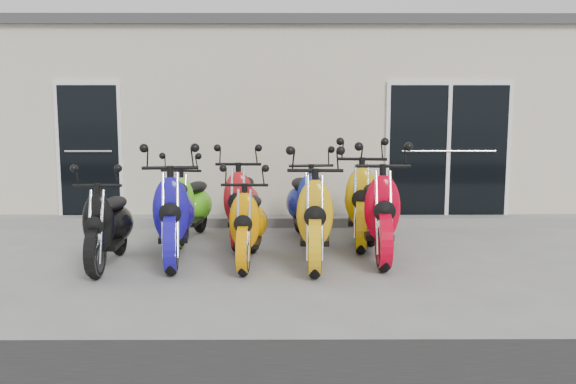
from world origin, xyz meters
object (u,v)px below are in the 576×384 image
at_px(scooter_back_yellow, 361,189).
at_px(scooter_front_orange_a, 248,213).
at_px(scooter_back_blue, 306,193).
at_px(scooter_back_red, 241,192).
at_px(scooter_front_black, 108,214).
at_px(scooter_front_orange_b, 315,204).
at_px(scooter_back_green, 190,196).
at_px(scooter_front_red, 378,199).
at_px(scooter_front_blue, 174,201).

bearing_deg(scooter_back_yellow, scooter_front_orange_a, -135.96).
distance_m(scooter_front_orange_a, scooter_back_yellow, 1.94).
bearing_deg(scooter_back_blue, scooter_back_red, 174.02).
relative_size(scooter_front_black, scooter_front_orange_b, 0.86).
height_order(scooter_front_black, scooter_front_orange_b, scooter_front_orange_b).
bearing_deg(scooter_back_green, scooter_front_black, -111.07).
xyz_separation_m(scooter_front_red, scooter_back_red, (-1.80, 0.96, -0.05)).
distance_m(scooter_front_orange_a, scooter_back_green, 1.61).
relative_size(scooter_front_orange_a, scooter_back_yellow, 0.84).
bearing_deg(scooter_back_green, scooter_front_orange_a, -48.18).
bearing_deg(scooter_front_red, scooter_front_blue, -175.41).
bearing_deg(scooter_front_orange_b, scooter_back_green, 145.10).
bearing_deg(scooter_front_blue, scooter_back_red, 48.52).
height_order(scooter_front_black, scooter_front_blue, scooter_front_blue).
xyz_separation_m(scooter_front_black, scooter_front_orange_b, (2.52, 0.12, 0.10)).
distance_m(scooter_front_orange_b, scooter_front_red, 0.86).
distance_m(scooter_back_blue, scooter_back_yellow, 0.78).
relative_size(scooter_front_blue, scooter_back_green, 1.16).
height_order(scooter_front_blue, scooter_back_red, scooter_front_blue).
relative_size(scooter_back_red, scooter_back_yellow, 0.94).
height_order(scooter_front_red, scooter_back_yellow, scooter_back_yellow).
bearing_deg(scooter_back_blue, scooter_front_blue, -153.80).
distance_m(scooter_front_red, scooter_back_yellow, 0.90).
distance_m(scooter_front_orange_b, scooter_back_red, 1.59).
height_order(scooter_front_blue, scooter_back_blue, scooter_front_blue).
height_order(scooter_front_black, scooter_back_blue, scooter_back_blue).
distance_m(scooter_front_blue, scooter_back_green, 1.19).
bearing_deg(scooter_front_black, scooter_front_red, 5.83).
relative_size(scooter_front_red, scooter_back_green, 1.16).
distance_m(scooter_front_orange_a, scooter_front_red, 1.66).
bearing_deg(scooter_back_blue, scooter_front_black, -157.72).
xyz_separation_m(scooter_front_red, scooter_back_blue, (-0.88, 0.98, -0.06)).
height_order(scooter_front_blue, scooter_back_green, scooter_front_blue).
relative_size(scooter_front_blue, scooter_back_blue, 1.08).
height_order(scooter_front_red, scooter_back_green, scooter_front_red).
xyz_separation_m(scooter_front_blue, scooter_back_green, (0.03, 1.18, -0.10)).
relative_size(scooter_front_orange_a, scooter_front_red, 0.84).
relative_size(scooter_front_orange_b, scooter_front_red, 0.98).
bearing_deg(scooter_back_yellow, scooter_front_black, -151.66).
bearing_deg(scooter_back_green, scooter_back_yellow, 3.83).
bearing_deg(scooter_back_yellow, scooter_front_blue, -150.94).
bearing_deg(scooter_back_blue, scooter_back_yellow, -13.34).
bearing_deg(scooter_back_green, scooter_front_blue, -83.96).
xyz_separation_m(scooter_front_orange_a, scooter_back_red, (-0.17, 1.25, 0.08)).
xyz_separation_m(scooter_front_orange_a, scooter_front_red, (1.63, 0.29, 0.12)).
bearing_deg(scooter_front_black, scooter_back_yellow, 20.84).
xyz_separation_m(scooter_front_black, scooter_back_blue, (2.45, 1.38, 0.06)).
distance_m(scooter_front_orange_a, scooter_front_orange_b, 0.83).
distance_m(scooter_front_black, scooter_back_yellow, 3.48).
xyz_separation_m(scooter_back_green, scooter_back_blue, (1.67, -0.06, 0.05)).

